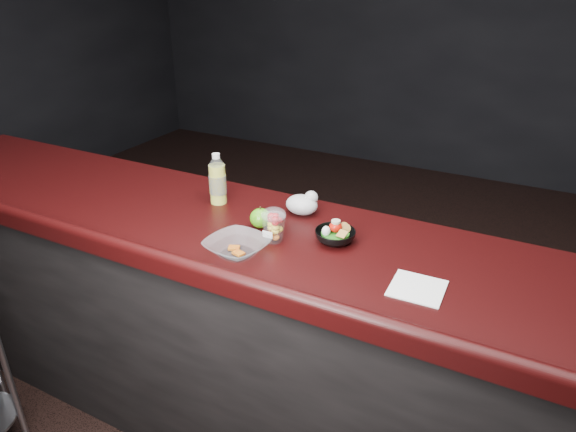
% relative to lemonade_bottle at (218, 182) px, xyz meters
% --- Properties ---
extents(counter, '(4.06, 0.71, 1.02)m').
position_rel_lemonade_bottle_xyz_m(counter, '(0.35, -0.14, -0.60)').
color(counter, black).
rests_on(counter, ground).
extents(lemonade_bottle, '(0.07, 0.07, 0.21)m').
position_rel_lemonade_bottle_xyz_m(lemonade_bottle, '(0.00, 0.00, 0.00)').
color(lemonade_bottle, '#CED838').
rests_on(lemonade_bottle, counter).
extents(fruit_cup, '(0.09, 0.09, 0.13)m').
position_rel_lemonade_bottle_xyz_m(fruit_cup, '(0.36, -0.18, -0.02)').
color(fruit_cup, white).
rests_on(fruit_cup, counter).
extents(green_apple, '(0.08, 0.08, 0.08)m').
position_rel_lemonade_bottle_xyz_m(green_apple, '(0.27, -0.11, -0.05)').
color(green_apple, '#21760D').
rests_on(green_apple, counter).
extents(plastic_bag, '(0.13, 0.11, 0.10)m').
position_rel_lemonade_bottle_xyz_m(plastic_bag, '(0.36, 0.07, -0.05)').
color(plastic_bag, silver).
rests_on(plastic_bag, counter).
extents(snack_bowl, '(0.16, 0.16, 0.08)m').
position_rel_lemonade_bottle_xyz_m(snack_bowl, '(0.56, -0.09, -0.06)').
color(snack_bowl, black).
rests_on(snack_bowl, counter).
extents(takeout_bowl, '(0.24, 0.24, 0.05)m').
position_rel_lemonade_bottle_xyz_m(takeout_bowl, '(0.30, -0.32, -0.06)').
color(takeout_bowl, silver).
rests_on(takeout_bowl, counter).
extents(paper_napkin, '(0.16, 0.16, 0.00)m').
position_rel_lemonade_bottle_xyz_m(paper_napkin, '(0.90, -0.25, -0.09)').
color(paper_napkin, white).
rests_on(paper_napkin, counter).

